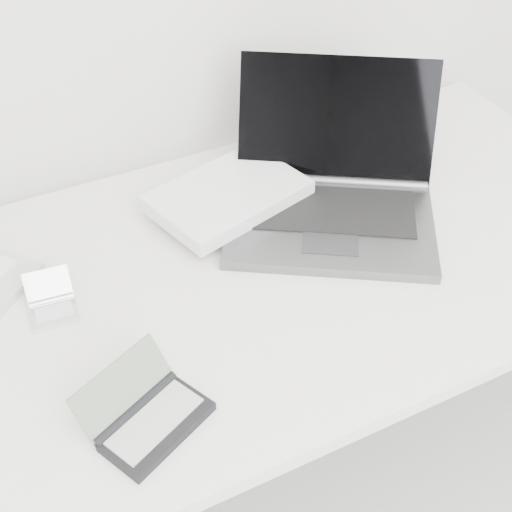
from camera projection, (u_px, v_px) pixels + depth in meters
name	position (u px, v px, depth m)	size (l,w,h in m)	color
desk	(261.00, 280.00, 1.38)	(1.60, 0.80, 0.73)	white
laptop_large	(296.00, 194.00, 1.44)	(0.63, 0.55, 0.26)	#595B5F
pda_silver	(53.00, 305.00, 1.25)	(0.09, 0.10, 0.06)	silver
palmtop_charcoal	(148.00, 416.00, 1.07)	(0.21, 0.19, 0.08)	black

